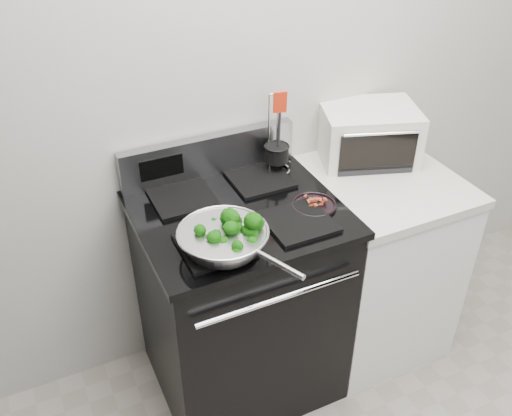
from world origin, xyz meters
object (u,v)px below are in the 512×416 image
bacon_plate (314,203)px  toaster_oven (368,133)px  utensil_holder (277,157)px  skillet (224,238)px  gas_range (240,298)px

bacon_plate → toaster_oven: toaster_oven is taller
utensil_holder → toaster_oven: bearing=11.9°
skillet → utensil_holder: (0.41, 0.41, 0.01)m
utensil_holder → bacon_plate: bearing=-74.7°
utensil_holder → gas_range: bearing=-128.7°
gas_range → bacon_plate: size_ratio=6.43×
skillet → bacon_plate: (0.42, 0.10, -0.03)m
gas_range → skillet: 0.57m
skillet → bacon_plate: skillet is taller
gas_range → bacon_plate: bearing=-20.4°
skillet → gas_range: bearing=31.1°
utensil_holder → toaster_oven: (0.45, -0.02, 0.02)m
skillet → bacon_plate: size_ratio=2.78×
bacon_plate → utensil_holder: size_ratio=0.48×
bacon_plate → skillet: bearing=-166.6°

